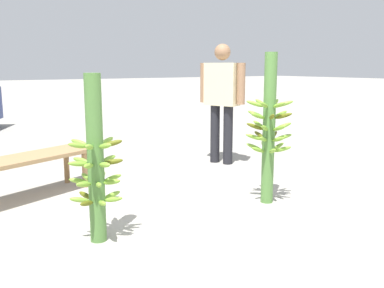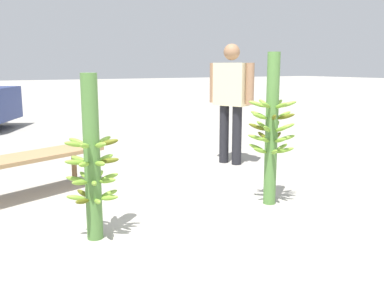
% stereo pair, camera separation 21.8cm
% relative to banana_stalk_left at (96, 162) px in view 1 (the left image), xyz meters
% --- Properties ---
extents(ground_plane, '(80.00, 80.00, 0.00)m').
position_rel_banana_stalk_left_xyz_m(ground_plane, '(0.89, -0.40, -0.61)').
color(ground_plane, '#9E998E').
extents(banana_stalk_left, '(0.41, 0.41, 1.26)m').
position_rel_banana_stalk_left_xyz_m(banana_stalk_left, '(0.00, 0.00, 0.00)').
color(banana_stalk_left, '#4C7A38').
rests_on(banana_stalk_left, ground_plane).
extents(banana_stalk_center, '(0.45, 0.45, 1.44)m').
position_rel_banana_stalk_left_xyz_m(banana_stalk_center, '(1.72, -0.00, 0.12)').
color(banana_stalk_center, '#4C7A38').
rests_on(banana_stalk_center, ground_plane).
extents(vendor_person, '(0.36, 0.67, 1.60)m').
position_rel_banana_stalk_left_xyz_m(vendor_person, '(2.38, 1.61, 0.33)').
color(vendor_person, black).
rests_on(vendor_person, ground_plane).
extents(market_bench, '(1.64, 0.98, 0.43)m').
position_rel_banana_stalk_left_xyz_m(market_bench, '(-0.25, 1.38, -0.24)').
color(market_bench, '#99754C').
rests_on(market_bench, ground_plane).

